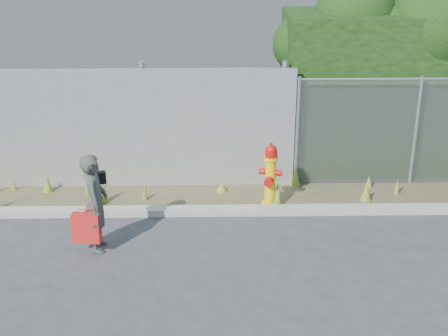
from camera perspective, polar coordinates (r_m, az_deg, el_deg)
ground at (r=8.94m, az=2.12°, el=-9.37°), size 80.00×80.00×0.00m
curb at (r=10.49m, az=1.60°, el=-3.91°), size 16.00×0.22×0.12m
weed_strip at (r=11.00m, az=-1.07°, el=-2.24°), size 16.00×1.36×0.55m
corrugated_fence at (r=11.53m, az=-14.99°, el=3.41°), size 8.50×0.21×2.30m
fire_hydrant at (r=10.58m, az=4.26°, el=-0.74°), size 0.39×0.35×1.15m
woman at (r=9.33m, az=-11.69°, el=-3.14°), size 0.43×0.60×1.52m
red_tote_bag at (r=9.36m, az=-12.46°, el=-5.37°), size 0.41×0.15×0.53m
black_shoulder_bag at (r=9.37m, az=-11.51°, el=-0.91°), size 0.24×0.10×0.18m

